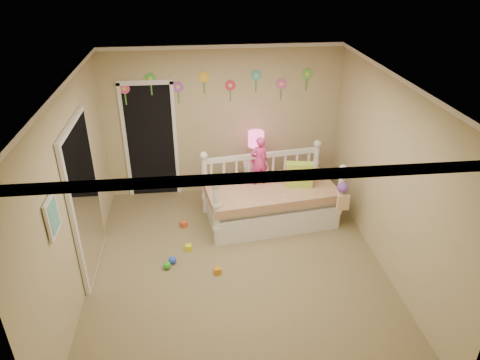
{
  "coord_description": "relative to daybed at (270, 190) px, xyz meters",
  "views": [
    {
      "loc": [
        -0.51,
        -4.82,
        3.95
      ],
      "look_at": [
        0.1,
        0.6,
        1.05
      ],
      "focal_mm": 32.97,
      "sensor_mm": 36.0,
      "label": 1
    }
  ],
  "objects": [
    {
      "name": "daybed",
      "position": [
        0.0,
        0.0,
        0.0
      ],
      "size": [
        2.17,
        1.36,
        1.11
      ],
      "primitive_type": null,
      "rotation": [
        0.0,
        0.0,
        0.13
      ],
      "color": "white",
      "rests_on": "floor"
    },
    {
      "name": "mirror_closet",
      "position": [
        -2.6,
        -0.85,
        0.5
      ],
      "size": [
        0.07,
        1.3,
        2.1
      ],
      "primitive_type": "cube",
      "color": "white",
      "rests_on": "left_wall"
    },
    {
      "name": "child",
      "position": [
        -0.17,
        0.11,
        0.46
      ],
      "size": [
        0.32,
        0.25,
        0.79
      ],
      "primitive_type": "imported",
      "rotation": [
        0.0,
        0.0,
        3.36
      ],
      "color": "#EA3590",
      "rests_on": "daybed"
    },
    {
      "name": "left_wall",
      "position": [
        -2.64,
        -1.15,
        0.75
      ],
      "size": [
        0.01,
        4.5,
        2.6
      ],
      "primitive_type": "cube",
      "color": "tan",
      "rests_on": "floor"
    },
    {
      "name": "ceiling",
      "position": [
        -0.64,
        -1.15,
        2.05
      ],
      "size": [
        4.0,
        4.5,
        0.01
      ],
      "primitive_type": "cube",
      "color": "white",
      "rests_on": "floor"
    },
    {
      "name": "right_wall",
      "position": [
        1.36,
        -1.15,
        0.75
      ],
      "size": [
        0.01,
        4.5,
        2.6
      ],
      "primitive_type": "cube",
      "color": "tan",
      "rests_on": "floor"
    },
    {
      "name": "back_wall",
      "position": [
        -0.64,
        1.1,
        0.75
      ],
      "size": [
        4.0,
        0.01,
        2.6
      ],
      "primitive_type": "cube",
      "color": "tan",
      "rests_on": "floor"
    },
    {
      "name": "hanging_bag",
      "position": [
        0.97,
        -0.56,
        0.12
      ],
      "size": [
        0.2,
        0.16,
        0.36
      ],
      "primitive_type": null,
      "color": "beige",
      "rests_on": "daybed"
    },
    {
      "name": "wall_picture",
      "position": [
        -2.61,
        -2.05,
        1.0
      ],
      "size": [
        0.05,
        0.34,
        0.42
      ],
      "primitive_type": "cube",
      "color": "white",
      "rests_on": "left_wall"
    },
    {
      "name": "table_lamp",
      "position": [
        -0.13,
        0.72,
        0.5
      ],
      "size": [
        0.27,
        0.27,
        0.58
      ],
      "color": "#E21E73",
      "rests_on": "nightstand"
    },
    {
      "name": "floor",
      "position": [
        -0.64,
        -1.15,
        -0.55
      ],
      "size": [
        4.0,
        4.5,
        0.01
      ],
      "primitive_type": "cube",
      "color": "#7F684C",
      "rests_on": "ground"
    },
    {
      "name": "nightstand",
      "position": [
        -0.13,
        0.72,
        -0.22
      ],
      "size": [
        0.41,
        0.31,
        0.67
      ],
      "primitive_type": "cube",
      "rotation": [
        0.0,
        0.0,
        -0.02
      ],
      "color": "white",
      "rests_on": "floor"
    },
    {
      "name": "pillow_turquoise",
      "position": [
        0.47,
        -0.01,
        0.24
      ],
      "size": [
        0.38,
        0.17,
        0.36
      ],
      "primitive_type": "cube",
      "rotation": [
        0.0,
        0.0,
        0.12
      ],
      "color": "#26C0AF",
      "rests_on": "daybed"
    },
    {
      "name": "closet_doorway",
      "position": [
        -1.89,
        1.08,
        0.48
      ],
      "size": [
        0.9,
        0.04,
        2.07
      ],
      "primitive_type": "cube",
      "color": "black",
      "rests_on": "back_wall"
    },
    {
      "name": "crown_molding",
      "position": [
        -0.64,
        -1.15,
        2.02
      ],
      "size": [
        4.0,
        4.5,
        0.06
      ],
      "primitive_type": null,
      "color": "white",
      "rests_on": "ceiling"
    },
    {
      "name": "flower_decals",
      "position": [
        -0.73,
        1.08,
        1.39
      ],
      "size": [
        3.4,
        0.02,
        0.5
      ],
      "primitive_type": null,
      "color": "#B2668C",
      "rests_on": "back_wall"
    },
    {
      "name": "toy_scatter",
      "position": [
        -1.32,
        -0.72,
        -0.5
      ],
      "size": [
        0.84,
        1.33,
        0.11
      ],
      "primitive_type": null,
      "rotation": [
        0.0,
        0.0,
        -0.03
      ],
      "color": "#996666",
      "rests_on": "floor"
    },
    {
      "name": "pillow_lime",
      "position": [
        0.44,
        -0.04,
        0.26
      ],
      "size": [
        0.44,
        0.22,
        0.4
      ],
      "primitive_type": "cube",
      "rotation": [
        0.0,
        0.0,
        -0.17
      ],
      "color": "#AACE3E",
      "rests_on": "daybed"
    }
  ]
}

